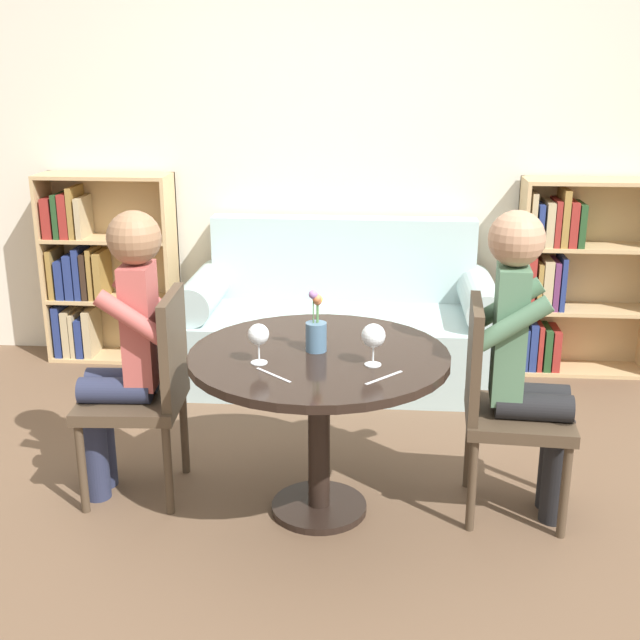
{
  "coord_description": "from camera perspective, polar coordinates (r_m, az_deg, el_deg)",
  "views": [
    {
      "loc": [
        0.25,
        -2.97,
        1.79
      ],
      "look_at": [
        0.0,
        0.05,
        0.82
      ],
      "focal_mm": 45.0,
      "sensor_mm": 36.0,
      "label": 1
    }
  ],
  "objects": [
    {
      "name": "ground_plane",
      "position": [
        3.47,
        -0.07,
        -13.35
      ],
      "size": [
        16.0,
        16.0,
        0.0
      ],
      "primitive_type": "plane",
      "color": "brown"
    },
    {
      "name": "fork_left_setting",
      "position": [
        2.94,
        -3.34,
        -3.92
      ],
      "size": [
        0.15,
        0.14,
        0.0
      ],
      "color": "silver",
      "rests_on": "round_table"
    },
    {
      "name": "round_table",
      "position": [
        3.21,
        -0.07,
        -4.39
      ],
      "size": [
        1.04,
        1.04,
        0.7
      ],
      "color": "black",
      "rests_on": "ground_plane"
    },
    {
      "name": "chair_right",
      "position": [
        3.34,
        12.75,
        -5.6
      ],
      "size": [
        0.45,
        0.45,
        0.9
      ],
      "rotation": [
        0.0,
        0.0,
        1.51
      ],
      "color": "#473828",
      "rests_on": "ground_plane"
    },
    {
      "name": "couch",
      "position": [
        4.72,
        1.44,
        -0.59
      ],
      "size": [
        1.81,
        0.8,
        0.92
      ],
      "color": "#A8C1C1",
      "rests_on": "ground_plane"
    },
    {
      "name": "wine_glass_right",
      "position": [
        3.01,
        3.82,
        -1.21
      ],
      "size": [
        0.09,
        0.09,
        0.16
      ],
      "color": "white",
      "rests_on": "round_table"
    },
    {
      "name": "flower_vase",
      "position": [
        3.16,
        -0.27,
        -0.68
      ],
      "size": [
        0.08,
        0.08,
        0.25
      ],
      "color": "slate",
      "rests_on": "round_table"
    },
    {
      "name": "back_wall",
      "position": [
        4.93,
        1.83,
        12.54
      ],
      "size": [
        5.2,
        0.05,
        2.7
      ],
      "color": "silver",
      "rests_on": "ground_plane"
    },
    {
      "name": "chair_left",
      "position": [
        3.47,
        -12.14,
        -4.65
      ],
      "size": [
        0.44,
        0.44,
        0.9
      ],
      "rotation": [
        0.0,
        0.0,
        -1.51
      ],
      "color": "#473828",
      "rests_on": "ground_plane"
    },
    {
      "name": "person_left",
      "position": [
        3.42,
        -13.74,
        -1.76
      ],
      "size": [
        0.43,
        0.36,
        1.24
      ],
      "rotation": [
        0.0,
        0.0,
        -1.51
      ],
      "color": "#282D47",
      "rests_on": "ground_plane"
    },
    {
      "name": "bookshelf_right",
      "position": [
        5.01,
        17.15,
        2.94
      ],
      "size": [
        0.8,
        0.28,
        1.17
      ],
      "color": "tan",
      "rests_on": "ground_plane"
    },
    {
      "name": "wine_glass_left",
      "position": [
        3.03,
        -4.4,
        -1.12
      ],
      "size": [
        0.08,
        0.08,
        0.16
      ],
      "color": "white",
      "rests_on": "round_table"
    },
    {
      "name": "bookshelf_left",
      "position": [
        5.22,
        -15.62,
        3.38
      ],
      "size": [
        0.8,
        0.28,
        1.17
      ],
      "color": "tan",
      "rests_on": "ground_plane"
    },
    {
      "name": "person_right",
      "position": [
        3.27,
        14.47,
        -2.51
      ],
      "size": [
        0.43,
        0.36,
        1.27
      ],
      "rotation": [
        0.0,
        0.0,
        1.51
      ],
      "color": "black",
      "rests_on": "ground_plane"
    },
    {
      "name": "knife_left_setting",
      "position": [
        2.92,
        4.57,
        -4.11
      ],
      "size": [
        0.14,
        0.15,
        0.0
      ],
      "color": "silver",
      "rests_on": "round_table"
    }
  ]
}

